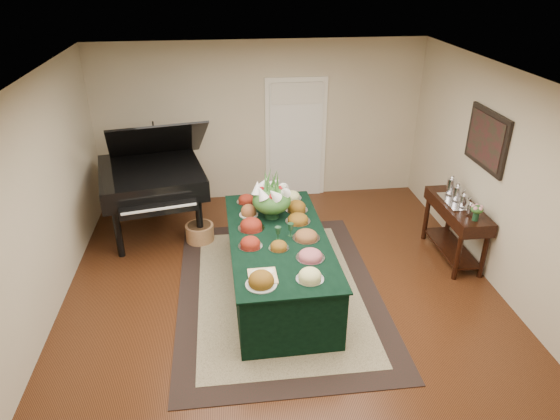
{
  "coord_description": "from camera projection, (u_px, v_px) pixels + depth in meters",
  "views": [
    {
      "loc": [
        -0.67,
        -5.16,
        3.84
      ],
      "look_at": [
        0.0,
        0.3,
        1.05
      ],
      "focal_mm": 32.0,
      "sensor_mm": 36.0,
      "label": 1
    }
  ],
  "objects": [
    {
      "name": "buffet_table",
      "position": [
        278.0,
        264.0,
        6.27
      ],
      "size": [
        1.24,
        2.54,
        0.8
      ],
      "color": "black",
      "rests_on": "ground"
    },
    {
      "name": "grand_piano",
      "position": [
        152.0,
        177.0,
        7.46
      ],
      "size": [
        1.8,
        2.0,
        1.8
      ],
      "color": "black",
      "rests_on": "ground"
    },
    {
      "name": "wall_painting",
      "position": [
        487.0,
        139.0,
        6.4
      ],
      "size": [
        0.05,
        0.95,
        0.75
      ],
      "color": "black",
      "rests_on": "ground"
    },
    {
      "name": "floral_centerpiece",
      "position": [
        272.0,
        196.0,
        6.4
      ],
      "size": [
        0.52,
        0.52,
        0.52
      ],
      "color": "#15351E",
      "rests_on": "buffet_table"
    },
    {
      "name": "wicker_basket",
      "position": [
        200.0,
        233.0,
        7.52
      ],
      "size": [
        0.42,
        0.42,
        0.26
      ],
      "primitive_type": "cylinder",
      "color": "#A66F43",
      "rests_on": "ground"
    },
    {
      "name": "kitchen_doorway",
      "position": [
        296.0,
        140.0,
        8.6
      ],
      "size": [
        1.05,
        0.07,
        2.1
      ],
      "color": "white",
      "rests_on": "ground"
    },
    {
      "name": "mahogany_sideboard",
      "position": [
        457.0,
        217.0,
        6.88
      ],
      "size": [
        0.45,
        1.28,
        0.84
      ],
      "color": "black",
      "rests_on": "ground"
    },
    {
      "name": "pink_bouquet",
      "position": [
        477.0,
        210.0,
        6.31
      ],
      "size": [
        0.17,
        0.17,
        0.22
      ],
      "color": "#15351E",
      "rests_on": "mahogany_sideboard"
    },
    {
      "name": "cutting_board",
      "position": [
        262.0,
        273.0,
        5.31
      ],
      "size": [
        0.31,
        0.31,
        0.1
      ],
      "color": "tan",
      "rests_on": "buffet_table"
    },
    {
      "name": "green_goblets",
      "position": [
        284.0,
        231.0,
        6.01
      ],
      "size": [
        0.24,
        0.15,
        0.18
      ],
      "color": "#15351E",
      "rests_on": "buffet_table"
    },
    {
      "name": "tea_service",
      "position": [
        459.0,
        195.0,
        6.78
      ],
      "size": [
        0.34,
        0.74,
        0.3
      ],
      "color": "silver",
      "rests_on": "mahogany_sideboard"
    },
    {
      "name": "food_platters",
      "position": [
        279.0,
        233.0,
        6.08
      ],
      "size": [
        1.0,
        2.34,
        0.12
      ],
      "color": "silver",
      "rests_on": "buffet_table"
    },
    {
      "name": "ground",
      "position": [
        283.0,
        294.0,
        6.37
      ],
      "size": [
        6.0,
        6.0,
        0.0
      ],
      "primitive_type": "plane",
      "color": "black",
      "rests_on": "ground"
    },
    {
      "name": "area_rug",
      "position": [
        279.0,
        290.0,
        6.43
      ],
      "size": [
        2.54,
        3.56,
        0.01
      ],
      "color": "black",
      "rests_on": "ground"
    }
  ]
}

